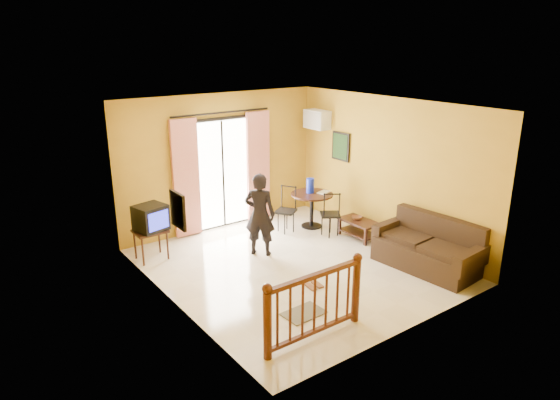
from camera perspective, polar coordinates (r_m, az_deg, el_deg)
ground at (r=8.85m, az=1.69°, el=-7.57°), size 5.00×5.00×0.00m
room_shell at (r=8.26m, az=1.80°, el=3.16°), size 5.00×5.00×5.00m
balcony_door at (r=10.35m, az=-6.53°, el=3.14°), size 2.25×0.14×2.46m
tv_table at (r=9.23m, az=-14.60°, el=-3.80°), size 0.56×0.46×0.56m
television at (r=9.13m, az=-14.56°, el=-1.98°), size 0.60×0.57×0.46m
picture_left at (r=7.04m, az=-11.58°, el=-1.15°), size 0.05×0.42×0.52m
dining_table at (r=10.47m, az=3.66°, el=-0.06°), size 0.88×0.88×0.74m
water_jug at (r=10.43m, az=3.48°, el=1.65°), size 0.17×0.17×0.31m
serving_tray at (r=10.49m, az=5.02°, el=0.89°), size 0.32×0.25×0.02m
dining_chairs at (r=10.28m, az=3.15°, el=-3.84°), size 1.15×1.25×0.95m
air_conditioner at (r=10.95m, az=4.23°, el=9.17°), size 0.31×0.60×0.40m
botanical_print at (r=10.64m, az=6.96°, el=6.09°), size 0.05×0.50×0.60m
coffee_table at (r=10.09m, az=9.02°, el=-2.98°), size 0.46×0.83×0.37m
bowl at (r=10.08m, az=8.78°, el=-2.03°), size 0.26×0.26×0.07m
sofa at (r=9.05m, az=16.64°, el=-5.42°), size 1.00×1.93×0.90m
standing_person at (r=9.05m, az=-2.33°, el=-1.67°), size 0.65×0.67×1.55m
stair_balustrade at (r=6.63m, az=3.98°, el=-11.38°), size 1.63×0.13×1.04m
doormat at (r=7.44m, az=2.72°, el=-12.79°), size 0.61×0.42×0.02m
sandals at (r=8.18m, az=3.91°, el=-9.74°), size 0.27×0.26×0.03m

